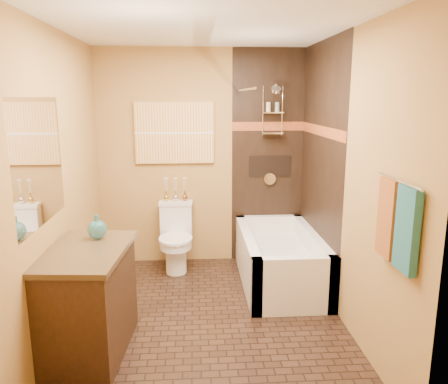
{
  "coord_description": "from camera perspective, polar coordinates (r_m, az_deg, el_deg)",
  "views": [
    {
      "loc": [
        -0.1,
        -3.58,
        1.95
      ],
      "look_at": [
        0.18,
        0.4,
        1.08
      ],
      "focal_mm": 35.0,
      "sensor_mm": 36.0,
      "label": 1
    }
  ],
  "objects": [
    {
      "name": "mosaic_band_back",
      "position": [
        5.14,
        5.85,
        8.54
      ],
      "size": [
        0.85,
        0.01,
        0.1
      ],
      "primitive_type": "cube",
      "color": "maroon",
      "rests_on": "alcove_tile_back"
    },
    {
      "name": "ceiling",
      "position": [
        3.62,
        -2.58,
        21.01
      ],
      "size": [
        3.0,
        3.0,
        0.0
      ],
      "primitive_type": "plane",
      "color": "silver",
      "rests_on": "wall_back"
    },
    {
      "name": "vanity",
      "position": [
        3.59,
        -17.4,
        -13.47
      ],
      "size": [
        0.66,
        1.0,
        0.84
      ],
      "rotation": [
        0.0,
        0.0,
        -0.08
      ],
      "color": "black",
      "rests_on": "floor"
    },
    {
      "name": "alcove_tile_right",
      "position": [
        4.57,
        12.42,
        3.19
      ],
      "size": [
        0.01,
        1.5,
        2.5
      ],
      "primitive_type": "cube",
      "color": "black",
      "rests_on": "wall_right"
    },
    {
      "name": "sunset_painting",
      "position": [
        5.07,
        -6.49,
        7.69
      ],
      "size": [
        0.9,
        0.04,
        0.7
      ],
      "primitive_type": "cube",
      "color": "orange",
      "rests_on": "wall_back"
    },
    {
      "name": "floor",
      "position": [
        4.08,
        -2.23,
        -16.31
      ],
      "size": [
        3.0,
        3.0,
        0.0
      ],
      "primitive_type": "plane",
      "color": "black",
      "rests_on": "ground"
    },
    {
      "name": "alcove_niche",
      "position": [
        5.2,
        6.01,
        3.37
      ],
      "size": [
        0.5,
        0.01,
        0.25
      ],
      "primitive_type": "cube",
      "color": "black",
      "rests_on": "alcove_tile_back"
    },
    {
      "name": "curtain_rod",
      "position": [
        4.36,
        2.63,
        13.2
      ],
      "size": [
        0.03,
        1.55,
        0.03
      ],
      "primitive_type": "cylinder",
      "rotation": [
        1.57,
        0.0,
        0.0
      ],
      "color": "silver",
      "rests_on": "wall_back"
    },
    {
      "name": "alcove_tile_back",
      "position": [
        5.19,
        5.75,
        4.47
      ],
      "size": [
        0.85,
        0.01,
        2.5
      ],
      "primitive_type": "cube",
      "color": "black",
      "rests_on": "wall_back"
    },
    {
      "name": "vanity_mirror",
      "position": [
        3.36,
        -22.97,
        3.61
      ],
      "size": [
        0.01,
        1.0,
        0.9
      ],
      "primitive_type": "cube",
      "color": "white",
      "rests_on": "wall_left"
    },
    {
      "name": "toilet",
      "position": [
        5.05,
        -6.29,
        -5.84
      ],
      "size": [
        0.39,
        0.58,
        0.76
      ],
      "rotation": [
        0.0,
        0.0,
        -0.05
      ],
      "color": "white",
      "rests_on": "floor"
    },
    {
      "name": "towel_rust",
      "position": [
        3.04,
        20.63,
        -3.19
      ],
      "size": [
        0.05,
        0.22,
        0.52
      ],
      "primitive_type": "cube",
      "color": "#92531A",
      "rests_on": "towel_bar"
    },
    {
      "name": "bathtub",
      "position": [
        4.75,
        7.28,
        -9.19
      ],
      "size": [
        0.8,
        1.5,
        0.55
      ],
      "color": "white",
      "rests_on": "floor"
    },
    {
      "name": "wall_left",
      "position": [
        3.81,
        -20.75,
        0.89
      ],
      "size": [
        0.02,
        3.0,
        2.5
      ],
      "primitive_type": "cube",
      "color": "#AF7D43",
      "rests_on": "floor"
    },
    {
      "name": "towel_teal",
      "position": [
        2.81,
        22.79,
        -4.58
      ],
      "size": [
        0.05,
        0.22,
        0.52
      ],
      "primitive_type": "cube",
      "color": "#1E5864",
      "rests_on": "towel_bar"
    },
    {
      "name": "wall_right",
      "position": [
        3.87,
        15.67,
        1.4
      ],
      "size": [
        0.02,
        3.0,
        2.5
      ],
      "primitive_type": "cube",
      "color": "#AF7D43",
      "rests_on": "floor"
    },
    {
      "name": "towel_bar",
      "position": [
        2.86,
        21.91,
        1.34
      ],
      "size": [
        0.02,
        0.55,
        0.02
      ],
      "primitive_type": "cylinder",
      "rotation": [
        1.57,
        0.0,
        0.0
      ],
      "color": "silver",
      "rests_on": "wall_right"
    },
    {
      "name": "wall_front",
      "position": [
        2.19,
        -1.27,
        -6.31
      ],
      "size": [
        2.4,
        0.02,
        2.5
      ],
      "primitive_type": "cube",
      "color": "#AF7D43",
      "rests_on": "floor"
    },
    {
      "name": "mosaic_band_right",
      "position": [
        4.52,
        12.51,
        7.82
      ],
      "size": [
        0.01,
        1.5,
        0.1
      ],
      "primitive_type": "cube",
      "color": "maroon",
      "rests_on": "alcove_tile_right"
    },
    {
      "name": "teal_bottle",
      "position": [
        3.62,
        -16.27,
        -4.38
      ],
      "size": [
        0.15,
        0.15,
        0.24
      ],
      "primitive_type": null,
      "rotation": [
        0.0,
        0.0,
        0.0
      ],
      "color": "#287479",
      "rests_on": "vanity"
    },
    {
      "name": "shower_fixtures",
      "position": [
        5.04,
        6.34,
        8.98
      ],
      "size": [
        0.24,
        0.33,
        1.16
      ],
      "color": "silver",
      "rests_on": "floor"
    },
    {
      "name": "bud_vases",
      "position": [
        5.08,
        -6.35,
        0.4
      ],
      "size": [
        0.27,
        0.06,
        0.27
      ],
      "color": "gold",
      "rests_on": "toilet"
    },
    {
      "name": "wall_back",
      "position": [
        5.13,
        -2.87,
        4.42
      ],
      "size": [
        2.4,
        0.02,
        2.5
      ],
      "primitive_type": "cube",
      "color": "#AF7D43",
      "rests_on": "floor"
    }
  ]
}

